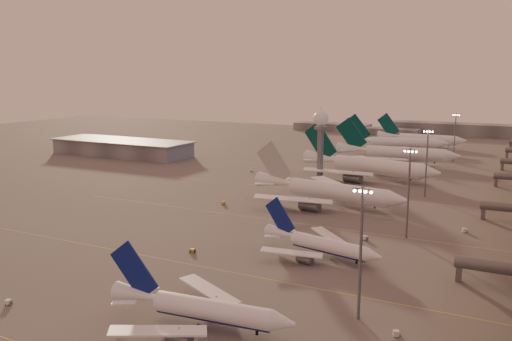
% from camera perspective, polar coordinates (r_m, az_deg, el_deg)
% --- Properties ---
extents(ground, '(700.00, 700.00, 0.00)m').
position_cam_1_polar(ground, '(132.27, -14.50, -9.91)').
color(ground, '#575555').
rests_on(ground, ground).
extents(taxiway_markings, '(180.00, 185.25, 0.02)m').
position_cam_1_polar(taxiway_markings, '(163.59, 6.97, -5.77)').
color(taxiway_markings, gold).
rests_on(taxiway_markings, ground).
extents(hangar, '(82.00, 27.00, 8.50)m').
position_cam_1_polar(hangar, '(311.50, -13.93, 2.38)').
color(hangar, '#5D5F63').
rests_on(hangar, ground).
extents(radar_tower, '(6.40, 6.40, 31.10)m').
position_cam_1_polar(radar_tower, '(227.34, 6.82, 4.07)').
color(radar_tower, slate).
rests_on(radar_tower, ground).
extents(mast_a, '(3.60, 0.56, 25.00)m').
position_cam_1_polar(mast_a, '(100.31, 10.97, -7.97)').
color(mast_a, slate).
rests_on(mast_a, ground).
extents(mast_b, '(3.60, 0.56, 25.00)m').
position_cam_1_polar(mast_b, '(152.81, 15.77, -1.91)').
color(mast_b, slate).
rests_on(mast_b, ground).
extents(mast_c, '(3.60, 0.56, 25.00)m').
position_cam_1_polar(mast_c, '(206.98, 17.53, 1.07)').
color(mast_c, slate).
rests_on(mast_c, ground).
extents(mast_d, '(3.60, 0.56, 25.00)m').
position_cam_1_polar(mast_d, '(295.64, 20.19, 3.50)').
color(mast_d, slate).
rests_on(mast_d, ground).
extents(distant_horizon, '(165.00, 37.50, 9.00)m').
position_cam_1_polar(distant_horizon, '(426.78, 16.24, 4.23)').
color(distant_horizon, '#5D5F63').
rests_on(distant_horizon, ground).
extents(narrowbody_near, '(36.62, 29.12, 14.31)m').
position_cam_1_polar(narrowbody_near, '(100.05, -5.91, -14.55)').
color(narrowbody_near, white).
rests_on(narrowbody_near, ground).
extents(narrowbody_mid, '(33.43, 26.41, 13.21)m').
position_cam_1_polar(narrowbody_mid, '(135.82, 6.81, -7.93)').
color(narrowbody_mid, white).
rests_on(narrowbody_mid, ground).
extents(widebody_white, '(58.66, 46.70, 20.71)m').
position_cam_1_polar(widebody_white, '(188.97, 7.58, -2.50)').
color(widebody_white, white).
rests_on(widebody_white, ground).
extents(greentail_a, '(64.08, 51.28, 23.50)m').
position_cam_1_polar(greentail_a, '(239.18, 11.76, 0.16)').
color(greentail_a, white).
rests_on(greentail_a, ground).
extents(greentail_b, '(62.34, 50.26, 22.63)m').
position_cam_1_polar(greentail_b, '(282.42, 14.59, 1.52)').
color(greentail_b, white).
rests_on(greentail_b, ground).
extents(greentail_c, '(58.82, 46.89, 21.83)m').
position_cam_1_polar(greentail_c, '(326.85, 14.55, 2.62)').
color(greentail_c, white).
rests_on(greentail_c, ground).
extents(greentail_d, '(55.70, 44.93, 20.22)m').
position_cam_1_polar(greentail_d, '(354.34, 16.98, 3.02)').
color(greentail_d, white).
rests_on(greentail_d, ground).
extents(gsv_truck_a, '(5.70, 3.83, 2.17)m').
position_cam_1_polar(gsv_truck_a, '(118.89, -24.48, -12.28)').
color(gsv_truck_a, silver).
rests_on(gsv_truck_a, ground).
extents(gsv_catering_a, '(5.35, 3.69, 4.03)m').
position_cam_1_polar(gsv_catering_a, '(99.69, 14.70, -15.50)').
color(gsv_catering_a, silver).
rests_on(gsv_catering_a, ground).
extents(gsv_tug_mid, '(3.18, 3.77, 0.93)m').
position_cam_1_polar(gsv_tug_mid, '(139.41, -6.70, -8.40)').
color(gsv_tug_mid, gold).
rests_on(gsv_tug_mid, ground).
extents(gsv_truck_b, '(6.44, 3.64, 2.46)m').
position_cam_1_polar(gsv_truck_b, '(150.89, 11.57, -6.78)').
color(gsv_truck_b, silver).
rests_on(gsv_truck_b, ground).
extents(gsv_truck_c, '(5.20, 5.90, 2.35)m').
position_cam_1_polar(gsv_truck_c, '(188.02, -3.34, -3.24)').
color(gsv_truck_c, gold).
rests_on(gsv_truck_c, ground).
extents(gsv_catering_b, '(6.13, 4.39, 4.60)m').
position_cam_1_polar(gsv_catering_b, '(166.09, 21.21, -5.33)').
color(gsv_catering_b, silver).
rests_on(gsv_catering_b, ground).
extents(gsv_tug_far, '(2.88, 3.72, 0.93)m').
position_cam_1_polar(gsv_tug_far, '(204.33, 8.53, -2.47)').
color(gsv_tug_far, silver).
rests_on(gsv_tug_far, ground).
extents(gsv_truck_d, '(2.42, 5.37, 2.10)m').
position_cam_1_polar(gsv_truck_d, '(251.69, -0.50, 0.15)').
color(gsv_truck_d, silver).
rests_on(gsv_truck_d, ground).
extents(gsv_tug_hangar, '(3.13, 1.89, 0.89)m').
position_cam_1_polar(gsv_tug_hangar, '(250.55, 15.32, -0.40)').
color(gsv_tug_hangar, gold).
rests_on(gsv_tug_hangar, ground).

